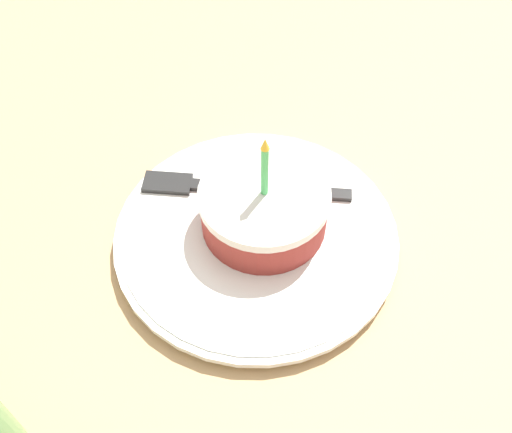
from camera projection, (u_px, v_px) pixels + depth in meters
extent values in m
cube|color=tan|center=(250.00, 225.00, 0.58)|extent=(2.40, 2.40, 0.04)
cylinder|color=white|center=(256.00, 236.00, 0.53)|extent=(0.24, 0.24, 0.01)
cylinder|color=white|center=(256.00, 234.00, 0.53)|extent=(0.25, 0.25, 0.01)
cylinder|color=#99332D|center=(264.00, 212.00, 0.52)|extent=(0.11, 0.11, 0.03)
cylinder|color=silver|center=(264.00, 196.00, 0.50)|extent=(0.11, 0.11, 0.01)
cylinder|color=#4CBF66|center=(265.00, 172.00, 0.48)|extent=(0.01, 0.01, 0.05)
cone|color=yellow|center=(265.00, 144.00, 0.46)|extent=(0.01, 0.01, 0.01)
cube|color=#262626|center=(271.00, 190.00, 0.55)|extent=(0.13, 0.10, 0.00)
cube|color=#262626|center=(168.00, 183.00, 0.56)|extent=(0.05, 0.05, 0.00)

